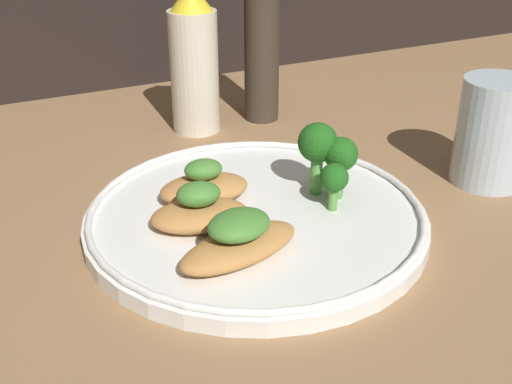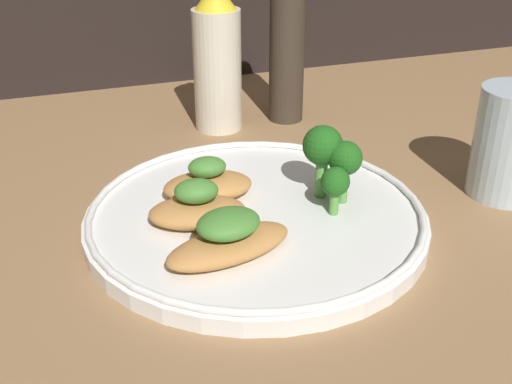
% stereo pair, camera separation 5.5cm
% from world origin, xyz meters
% --- Properties ---
extents(ground_plane, '(1.80, 1.80, 0.01)m').
position_xyz_m(ground_plane, '(0.00, 0.00, -0.01)').
color(ground_plane, '#936D47').
extents(plate, '(0.30, 0.30, 0.02)m').
position_xyz_m(plate, '(0.00, 0.00, 0.01)').
color(plate, white).
rests_on(plate, ground_plane).
extents(grilled_meat_front, '(0.11, 0.07, 0.04)m').
position_xyz_m(grilled_meat_front, '(-0.04, -0.06, 0.03)').
color(grilled_meat_front, '#BC7F42').
rests_on(grilled_meat_front, plate).
extents(grilled_meat_middle, '(0.09, 0.06, 0.04)m').
position_xyz_m(grilled_meat_middle, '(-0.05, -0.00, 0.03)').
color(grilled_meat_middle, '#BC7F42').
rests_on(grilled_meat_middle, plate).
extents(grilled_meat_back, '(0.08, 0.06, 0.04)m').
position_xyz_m(grilled_meat_back, '(-0.03, 0.04, 0.03)').
color(grilled_meat_back, '#BC7F42').
rests_on(grilled_meat_back, plate).
extents(broccoli_bunch, '(0.05, 0.06, 0.07)m').
position_xyz_m(broccoli_bunch, '(0.07, -0.00, 0.06)').
color(broccoli_bunch, '#569942').
rests_on(broccoli_bunch, plate).
extents(sauce_bottle, '(0.06, 0.06, 0.17)m').
position_xyz_m(sauce_bottle, '(0.03, 0.23, 0.08)').
color(sauce_bottle, beige).
rests_on(sauce_bottle, ground_plane).
extents(pepper_grinder, '(0.04, 0.04, 0.19)m').
position_xyz_m(pepper_grinder, '(0.12, 0.23, 0.09)').
color(pepper_grinder, '#382D23').
rests_on(pepper_grinder, ground_plane).
extents(drinking_glass, '(0.07, 0.07, 0.10)m').
position_xyz_m(drinking_glass, '(0.25, -0.02, 0.05)').
color(drinking_glass, silver).
rests_on(drinking_glass, ground_plane).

